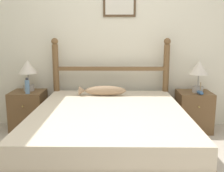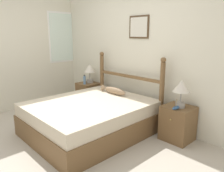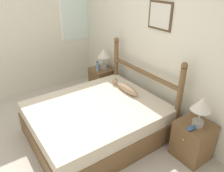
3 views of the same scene
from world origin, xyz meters
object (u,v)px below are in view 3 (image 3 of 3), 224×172
object	(u,v)px
bed	(97,121)
fish_pillow	(125,88)
table_lamp_right	(201,106)
bottle	(97,66)
model_boat	(192,127)
table_lamp_left	(104,55)
nightstand_right	(193,140)
nightstand_left	(102,81)

from	to	relation	value
bed	fish_pillow	distance (m)	0.72
table_lamp_right	bed	bearing A→B (deg)	-145.35
bottle	model_boat	bearing A→B (deg)	-0.07
bed	table_lamp_left	world-z (taller)	table_lamp_left
table_lamp_left	table_lamp_right	bearing A→B (deg)	-1.76
bed	table_lamp_right	bearing A→B (deg)	34.65
bed	table_lamp_left	bearing A→B (deg)	142.17
nightstand_right	table_lamp_right	world-z (taller)	table_lamp_right
bed	table_lamp_right	size ratio (longest dim) A/B	4.53
bed	table_lamp_right	world-z (taller)	table_lamp_right
nightstand_right	table_lamp_right	bearing A→B (deg)	-37.21
nightstand_right	table_lamp_right	xyz separation A→B (m)	(0.03, -0.02, 0.57)
bed	table_lamp_left	distance (m)	1.54
nightstand_left	model_boat	world-z (taller)	model_boat
model_boat	table_lamp_right	bearing A→B (deg)	89.66
nightstand_right	fish_pillow	size ratio (longest dim) A/B	0.90
nightstand_left	model_boat	distance (m)	2.33
table_lamp_left	model_boat	bearing A→B (deg)	-4.50
table_lamp_right	model_boat	distance (m)	0.30
bottle	model_boat	size ratio (longest dim) A/B	1.15
bed	model_boat	world-z (taller)	model_boat
nightstand_right	bottle	distance (m)	2.26
nightstand_left	bed	bearing A→B (deg)	-36.08
nightstand_right	model_boat	bearing A→B (deg)	-77.73
bed	nightstand_right	size ratio (longest dim) A/B	3.53
table_lamp_left	nightstand_right	bearing A→B (deg)	-1.22
bed	nightstand_right	bearing A→B (deg)	36.08
nightstand_right	fish_pillow	world-z (taller)	fish_pillow
table_lamp_left	model_boat	world-z (taller)	table_lamp_left
nightstand_left	nightstand_right	distance (m)	2.28
bed	bottle	bearing A→B (deg)	147.33
nightstand_left	table_lamp_right	world-z (taller)	table_lamp_right
nightstand_right	bed	bearing A→B (deg)	-143.92
table_lamp_right	fish_pillow	xyz separation A→B (m)	(-1.27, -0.18, -0.24)
bed	table_lamp_left	xyz separation A→B (m)	(-1.13, 0.88, 0.58)
nightstand_right	model_boat	world-z (taller)	model_boat
nightstand_left	model_boat	size ratio (longest dim) A/B	2.92
model_boat	bottle	bearing A→B (deg)	179.93
nightstand_left	fish_pillow	xyz separation A→B (m)	(1.04, -0.20, 0.33)
nightstand_left	bottle	world-z (taller)	bottle
model_boat	table_lamp_left	bearing A→B (deg)	175.50
nightstand_left	bottle	xyz separation A→B (m)	(0.05, -0.13, 0.37)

